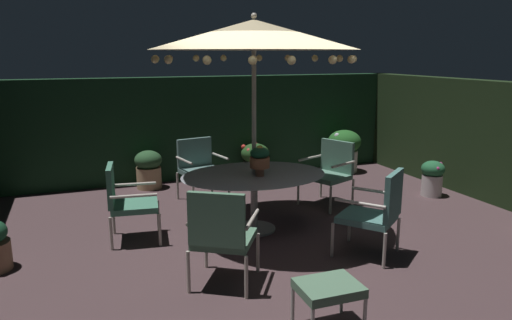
{
  "coord_description": "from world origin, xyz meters",
  "views": [
    {
      "loc": [
        -2.22,
        -5.16,
        2.26
      ],
      "look_at": [
        -0.13,
        0.3,
        0.95
      ],
      "focal_mm": 33.55,
      "sensor_mm": 36.0,
      "label": 1
    }
  ],
  "objects_px": {
    "patio_chair_east": "(221,232)",
    "potted_plant_back_right": "(344,149)",
    "centerpiece_planter": "(260,158)",
    "patio_chair_southeast": "(377,210)",
    "patio_chair_northeast": "(126,199)",
    "ottoman_footrest": "(329,290)",
    "patio_dining_table": "(254,182)",
    "patio_chair_north": "(200,165)",
    "patio_umbrella": "(254,35)",
    "potted_plant_left_near": "(149,168)",
    "potted_plant_front_corner": "(255,159)",
    "potted_plant_back_left": "(432,177)",
    "patio_chair_south": "(330,169)"
  },
  "relations": [
    {
      "from": "patio_chair_east",
      "to": "potted_plant_back_right",
      "type": "xyz_separation_m",
      "value": [
        3.61,
        3.7,
        -0.13
      ]
    },
    {
      "from": "centerpiece_planter",
      "to": "patio_chair_southeast",
      "type": "xyz_separation_m",
      "value": [
        0.97,
        -1.13,
        -0.43
      ]
    },
    {
      "from": "patio_chair_northeast",
      "to": "ottoman_footrest",
      "type": "relative_size",
      "value": 1.86
    },
    {
      "from": "patio_dining_table",
      "to": "patio_chair_north",
      "type": "height_order",
      "value": "patio_chair_north"
    },
    {
      "from": "patio_umbrella",
      "to": "patio_chair_southeast",
      "type": "height_order",
      "value": "patio_umbrella"
    },
    {
      "from": "patio_dining_table",
      "to": "potted_plant_left_near",
      "type": "xyz_separation_m",
      "value": [
        -0.97,
        2.5,
        -0.31
      ]
    },
    {
      "from": "patio_chair_northeast",
      "to": "patio_chair_southeast",
      "type": "distance_m",
      "value": 2.97
    },
    {
      "from": "patio_umbrella",
      "to": "centerpiece_planter",
      "type": "xyz_separation_m",
      "value": [
        0.02,
        -0.14,
        -1.49
      ]
    },
    {
      "from": "patio_umbrella",
      "to": "potted_plant_front_corner",
      "type": "height_order",
      "value": "patio_umbrella"
    },
    {
      "from": "patio_dining_table",
      "to": "patio_chair_east",
      "type": "relative_size",
      "value": 1.85
    },
    {
      "from": "potted_plant_front_corner",
      "to": "potted_plant_back_right",
      "type": "bearing_deg",
      "value": -6.52
    },
    {
      "from": "potted_plant_back_right",
      "to": "patio_chair_east",
      "type": "bearing_deg",
      "value": -134.27
    },
    {
      "from": "patio_dining_table",
      "to": "potted_plant_back_left",
      "type": "distance_m",
      "value": 3.27
    },
    {
      "from": "ottoman_footrest",
      "to": "centerpiece_planter",
      "type": "bearing_deg",
      "value": 83.25
    },
    {
      "from": "patio_chair_north",
      "to": "potted_plant_back_left",
      "type": "xyz_separation_m",
      "value": [
        3.54,
        -1.16,
        -0.24
      ]
    },
    {
      "from": "patio_chair_south",
      "to": "potted_plant_back_right",
      "type": "relative_size",
      "value": 1.19
    },
    {
      "from": "ottoman_footrest",
      "to": "potted_plant_left_near",
      "type": "relative_size",
      "value": 0.79
    },
    {
      "from": "centerpiece_planter",
      "to": "potted_plant_left_near",
      "type": "relative_size",
      "value": 0.6
    },
    {
      "from": "patio_chair_northeast",
      "to": "potted_plant_left_near",
      "type": "distance_m",
      "value": 2.38
    },
    {
      "from": "patio_chair_north",
      "to": "potted_plant_back_right",
      "type": "height_order",
      "value": "patio_chair_north"
    },
    {
      "from": "patio_chair_south",
      "to": "ottoman_footrest",
      "type": "xyz_separation_m",
      "value": [
        -1.71,
        -3.0,
        -0.2
      ]
    },
    {
      "from": "patio_chair_northeast",
      "to": "potted_plant_front_corner",
      "type": "height_order",
      "value": "patio_chair_northeast"
    },
    {
      "from": "patio_chair_south",
      "to": "patio_chair_southeast",
      "type": "bearing_deg",
      "value": -104.28
    },
    {
      "from": "potted_plant_back_right",
      "to": "potted_plant_front_corner",
      "type": "height_order",
      "value": "potted_plant_back_right"
    },
    {
      "from": "patio_chair_north",
      "to": "patio_chair_southeast",
      "type": "distance_m",
      "value": 3.12
    },
    {
      "from": "ottoman_footrest",
      "to": "patio_umbrella",
      "type": "bearing_deg",
      "value": 84.2
    },
    {
      "from": "potted_plant_back_left",
      "to": "ottoman_footrest",
      "type": "bearing_deg",
      "value": -141.25
    },
    {
      "from": "patio_chair_north",
      "to": "patio_umbrella",
      "type": "bearing_deg",
      "value": -78.52
    },
    {
      "from": "patio_umbrella",
      "to": "patio_chair_north",
      "type": "distance_m",
      "value": 2.49
    },
    {
      "from": "patio_umbrella",
      "to": "potted_plant_left_near",
      "type": "distance_m",
      "value": 3.42
    },
    {
      "from": "patio_chair_east",
      "to": "potted_plant_back_left",
      "type": "height_order",
      "value": "patio_chair_east"
    },
    {
      "from": "ottoman_footrest",
      "to": "patio_chair_southeast",
      "type": "bearing_deg",
      "value": 41.94
    },
    {
      "from": "patio_umbrella",
      "to": "patio_chair_east",
      "type": "xyz_separation_m",
      "value": [
        -0.85,
        -1.36,
        -1.89
      ]
    },
    {
      "from": "patio_chair_northeast",
      "to": "patio_chair_east",
      "type": "height_order",
      "value": "patio_chair_east"
    },
    {
      "from": "potted_plant_left_near",
      "to": "potted_plant_back_left",
      "type": "bearing_deg",
      "value": -26.49
    },
    {
      "from": "centerpiece_planter",
      "to": "potted_plant_back_left",
      "type": "relative_size",
      "value": 0.67
    },
    {
      "from": "patio_dining_table",
      "to": "potted_plant_back_right",
      "type": "relative_size",
      "value": 2.31
    },
    {
      "from": "centerpiece_planter",
      "to": "potted_plant_front_corner",
      "type": "distance_m",
      "value": 2.92
    },
    {
      "from": "patio_chair_northeast",
      "to": "patio_umbrella",
      "type": "bearing_deg",
      "value": -7.69
    },
    {
      "from": "patio_umbrella",
      "to": "potted_plant_left_near",
      "type": "height_order",
      "value": "patio_umbrella"
    },
    {
      "from": "patio_chair_southeast",
      "to": "potted_plant_front_corner",
      "type": "height_order",
      "value": "patio_chair_southeast"
    },
    {
      "from": "patio_chair_southeast",
      "to": "potted_plant_back_left",
      "type": "distance_m",
      "value": 2.8
    },
    {
      "from": "potted_plant_front_corner",
      "to": "potted_plant_left_near",
      "type": "height_order",
      "value": "potted_plant_left_near"
    },
    {
      "from": "potted_plant_left_near",
      "to": "patio_umbrella",
      "type": "bearing_deg",
      "value": -68.73
    },
    {
      "from": "patio_chair_east",
      "to": "patio_chair_south",
      "type": "height_order",
      "value": "patio_chair_east"
    },
    {
      "from": "patio_umbrella",
      "to": "centerpiece_planter",
      "type": "relative_size",
      "value": 7.03
    },
    {
      "from": "ottoman_footrest",
      "to": "potted_plant_front_corner",
      "type": "xyz_separation_m",
      "value": [
        1.22,
        4.92,
        -0.01
      ]
    },
    {
      "from": "centerpiece_planter",
      "to": "potted_plant_back_left",
      "type": "bearing_deg",
      "value": 9.69
    },
    {
      "from": "patio_dining_table",
      "to": "potted_plant_back_left",
      "type": "height_order",
      "value": "patio_dining_table"
    },
    {
      "from": "patio_chair_south",
      "to": "potted_plant_back_right",
      "type": "height_order",
      "value": "patio_chair_south"
    }
  ]
}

